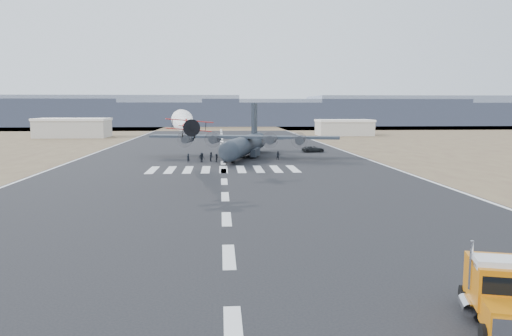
{
  "coord_description": "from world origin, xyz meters",
  "views": [
    {
      "loc": [
        -0.55,
        -34.47,
        10.57
      ],
      "look_at": [
        3.32,
        19.02,
        4.0
      ],
      "focal_mm": 35.0,
      "sensor_mm": 36.0,
      "label": 1
    }
  ],
  "objects": [
    {
      "name": "crew_h",
      "position": [
        11.12,
        64.92,
        0.87
      ],
      "size": [
        0.88,
        0.59,
        1.73
      ],
      "primitive_type": "imported",
      "rotation": [
        0.0,
        0.0,
        6.2
      ],
      "color": "black",
      "rests_on": "ground"
    },
    {
      "name": "ridge_seg_f",
      "position": [
        130.0,
        260.0,
        8.5
      ],
      "size": [
        150.0,
        50.0,
        17.0
      ],
      "primitive_type": "cube",
      "color": "slate",
      "rests_on": "ground"
    },
    {
      "name": "transport_aircraft",
      "position": [
        4.72,
        70.45,
        2.95
      ],
      "size": [
        39.29,
        32.12,
        11.45
      ],
      "rotation": [
        0.0,
        0.0,
        -0.25
      ],
      "color": "#1E232D",
      "rests_on": "ground"
    },
    {
      "name": "crew_a",
      "position": [
        0.71,
        67.18,
        0.94
      ],
      "size": [
        0.83,
        0.88,
        1.88
      ],
      "primitive_type": "imported",
      "rotation": [
        0.0,
        0.0,
        2.11
      ],
      "color": "black",
      "rests_on": "ground"
    },
    {
      "name": "crew_b",
      "position": [
        -2.29,
        63.12,
        0.89
      ],
      "size": [
        0.78,
        0.99,
        1.78
      ],
      "primitive_type": "imported",
      "rotation": [
        0.0,
        0.0,
        1.9
      ],
      "color": "black",
      "rests_on": "ground"
    },
    {
      "name": "crew_d",
      "position": [
        -4.2,
        61.73,
        0.9
      ],
      "size": [
        1.17,
        0.84,
        1.79
      ],
      "primitive_type": "imported",
      "rotation": [
        0.0,
        0.0,
        0.32
      ],
      "color": "black",
      "rests_on": "ground"
    },
    {
      "name": "smoke_trail",
      "position": [
        -7.04,
        53.77,
        8.19
      ],
      "size": [
        4.89,
        26.28,
        3.92
      ],
      "rotation": [
        0.0,
        0.0,
        0.11
      ],
      "color": "white"
    },
    {
      "name": "aerobatic_biplane",
      "position": [
        -4.69,
        31.93,
        8.02
      ],
      "size": [
        6.28,
        5.63,
        2.6
      ],
      "rotation": [
        0.0,
        0.09,
        0.11
      ],
      "color": "red"
    },
    {
      "name": "support_vehicle",
      "position": [
        21.39,
        81.48,
        0.74
      ],
      "size": [
        5.57,
        2.99,
        1.49
      ],
      "primitive_type": "imported",
      "rotation": [
        0.0,
        0.0,
        1.67
      ],
      "color": "black",
      "rests_on": "ground"
    },
    {
      "name": "runway_markings",
      "position": [
        0.0,
        60.0,
        0.01
      ],
      "size": [
        60.0,
        260.0,
        0.01
      ],
      "primitive_type": null,
      "color": "silver",
      "rests_on": "ground"
    },
    {
      "name": "ridge_seg_d",
      "position": [
        0.0,
        260.0,
        6.5
      ],
      "size": [
        150.0,
        50.0,
        13.0
      ],
      "primitive_type": "cube",
      "color": "slate",
      "rests_on": "ground"
    },
    {
      "name": "ground",
      "position": [
        0.0,
        0.0,
        0.0
      ],
      "size": [
        500.0,
        500.0,
        0.0
      ],
      "primitive_type": "plane",
      "color": "black",
      "rests_on": "ground"
    },
    {
      "name": "semi_truck",
      "position": [
        12.79,
        -12.27,
        1.67
      ],
      "size": [
        4.2,
        7.74,
        3.41
      ],
      "rotation": [
        0.0,
        0.0,
        -0.28
      ],
      "color": "black",
      "rests_on": "ground"
    },
    {
      "name": "hangar_right",
      "position": [
        46.0,
        150.0,
        3.01
      ],
      "size": [
        20.5,
        12.5,
        5.9
      ],
      "color": "#A59F93",
      "rests_on": "ground"
    },
    {
      "name": "scrub_far",
      "position": [
        0.0,
        230.0,
        0.0
      ],
      "size": [
        500.0,
        80.0,
        0.0
      ],
      "primitive_type": "cube",
      "color": "brown",
      "rests_on": "ground"
    },
    {
      "name": "crew_e",
      "position": [
        0.26,
        60.03,
        0.91
      ],
      "size": [
        0.99,
        1.03,
        1.82
      ],
      "primitive_type": "imported",
      "rotation": [
        0.0,
        0.0,
        4.0
      ],
      "color": "black",
      "rests_on": "ground"
    },
    {
      "name": "crew_c",
      "position": [
        -4.08,
        62.09,
        0.89
      ],
      "size": [
        1.24,
        0.78,
        1.78
      ],
      "primitive_type": "imported",
      "rotation": [
        0.0,
        0.0,
        2.92
      ],
      "color": "black",
      "rests_on": "ground"
    },
    {
      "name": "ridge_seg_e",
      "position": [
        65.0,
        260.0,
        7.5
      ],
      "size": [
        150.0,
        50.0,
        15.0
      ],
      "primitive_type": "cube",
      "color": "slate",
      "rests_on": "ground"
    },
    {
      "name": "hangar_left",
      "position": [
        -52.0,
        145.0,
        3.41
      ],
      "size": [
        24.5,
        14.5,
        6.7
      ],
      "color": "#A59F93",
      "rests_on": "ground"
    },
    {
      "name": "ridge_seg_c",
      "position": [
        -65.0,
        260.0,
        8.5
      ],
      "size": [
        150.0,
        50.0,
        17.0
      ],
      "primitive_type": "cube",
      "color": "slate",
      "rests_on": "ground"
    },
    {
      "name": "crew_f",
      "position": [
        -1.25,
        61.87,
        0.8
      ],
      "size": [
        0.81,
        1.56,
        1.61
      ],
      "primitive_type": "imported",
      "rotation": [
        0.0,
        0.0,
        1.34
      ],
      "color": "black",
      "rests_on": "ground"
    },
    {
      "name": "crew_g",
      "position": [
        -6.66,
        61.02,
        0.88
      ],
      "size": [
        0.83,
        0.82,
        1.76
      ],
      "primitive_type": "imported",
      "rotation": [
        0.0,
        0.0,
        3.88
      ],
      "color": "black",
      "rests_on": "ground"
    }
  ]
}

